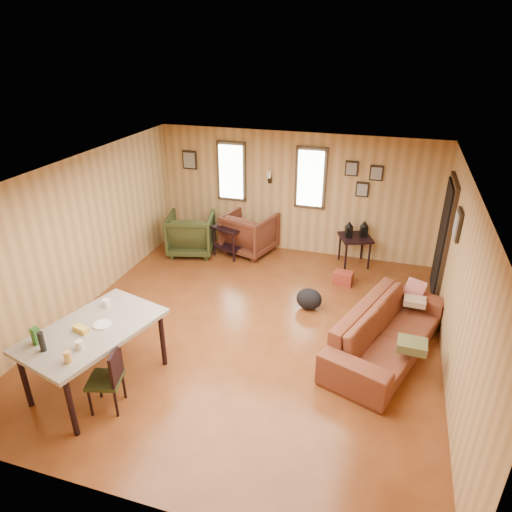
{
  "coord_description": "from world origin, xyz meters",
  "views": [
    {
      "loc": [
        1.79,
        -5.42,
        4.0
      ],
      "look_at": [
        0.0,
        0.4,
        1.05
      ],
      "focal_mm": 32.0,
      "sensor_mm": 36.0,
      "label": 1
    }
  ],
  "objects": [
    {
      "name": "dining_table",
      "position": [
        -1.42,
        -1.68,
        0.77
      ],
      "size": [
        1.38,
        1.85,
        1.08
      ],
      "rotation": [
        0.0,
        0.0,
        -0.26
      ],
      "color": "gray",
      "rests_on": "ground"
    },
    {
      "name": "sofa_pillows",
      "position": [
        2.32,
        0.26,
        0.49
      ],
      "size": [
        0.39,
        1.57,
        0.33
      ],
      "rotation": [
        0.0,
        0.0,
        -0.04
      ],
      "color": "brown",
      "rests_on": "sofa"
    },
    {
      "name": "dining_chair",
      "position": [
        -1.04,
        -1.97,
        0.46
      ],
      "size": [
        0.45,
        0.45,
        0.82
      ],
      "rotation": [
        0.0,
        0.0,
        0.26
      ],
      "color": "#293016",
      "rests_on": "ground"
    },
    {
      "name": "end_table",
      "position": [
        -1.14,
        2.39,
        0.43
      ],
      "size": [
        0.76,
        0.72,
        0.77
      ],
      "rotation": [
        0.0,
        0.0,
        -0.35
      ],
      "color": "black",
      "rests_on": "ground"
    },
    {
      "name": "recliner_green",
      "position": [
        -1.94,
        2.27,
        0.45
      ],
      "size": [
        1.06,
        1.02,
        0.91
      ],
      "primitive_type": "imported",
      "rotation": [
        0.0,
        0.0,
        -2.89
      ],
      "color": "#293016",
      "rests_on": "ground"
    },
    {
      "name": "room",
      "position": [
        0.17,
        0.27,
        1.21
      ],
      "size": [
        5.54,
        6.04,
        2.44
      ],
      "color": "brown",
      "rests_on": "ground"
    },
    {
      "name": "recliner_brown",
      "position": [
        -0.82,
        2.64,
        0.46
      ],
      "size": [
        1.1,
        1.06,
        0.92
      ],
      "primitive_type": "imported",
      "rotation": [
        0.0,
        0.0,
        2.85
      ],
      "color": "#522618",
      "rests_on": "ground"
    },
    {
      "name": "cooler",
      "position": [
        1.18,
        1.84,
        0.12
      ],
      "size": [
        0.35,
        0.27,
        0.23
      ],
      "rotation": [
        0.0,
        0.0,
        -0.12
      ],
      "color": "maroon",
      "rests_on": "ground"
    },
    {
      "name": "side_table",
      "position": [
        1.27,
        2.69,
        0.61
      ],
      "size": [
        0.73,
        0.73,
        0.89
      ],
      "rotation": [
        0.0,
        0.0,
        0.39
      ],
      "color": "black",
      "rests_on": "ground"
    },
    {
      "name": "backpack",
      "position": [
        0.76,
        0.85,
        0.18
      ],
      "size": [
        0.47,
        0.4,
        0.36
      ],
      "rotation": [
        0.0,
        0.0,
        0.23
      ],
      "color": "black",
      "rests_on": "ground"
    },
    {
      "name": "sofa",
      "position": [
        1.99,
        0.04,
        0.46
      ],
      "size": [
        1.43,
        2.43,
        0.91
      ],
      "primitive_type": "imported",
      "rotation": [
        0.0,
        0.0,
        1.23
      ],
      "color": "brown",
      "rests_on": "ground"
    }
  ]
}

